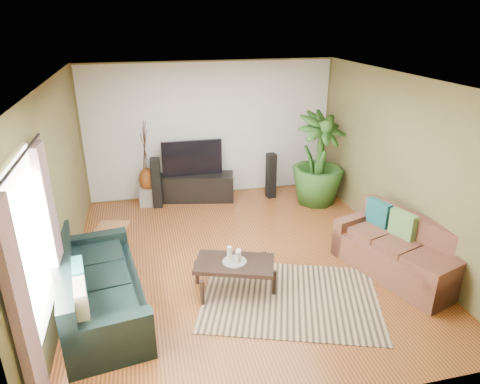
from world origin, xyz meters
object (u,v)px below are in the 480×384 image
object	(u,v)px
tv_stand	(193,187)
vase	(147,179)
potted_plant	(318,159)
speaker_right	(271,176)
sofa_left	(100,282)
side_table	(114,241)
pedestal	(149,196)
television	(192,158)
sofa_right	(398,248)
coffee_table	(235,275)
speaker_left	(156,183)

from	to	relation	value
tv_stand	vase	xyz separation A→B (m)	(-0.89, -0.04, 0.26)
potted_plant	speaker_right	bearing A→B (deg)	150.22
sofa_left	tv_stand	bearing A→B (deg)	-34.41
potted_plant	side_table	size ratio (longest dim) A/B	3.70
pedestal	vase	bearing A→B (deg)	0.00
television	side_table	size ratio (longest dim) A/B	2.43
tv_stand	speaker_right	distance (m)	1.59
sofa_right	coffee_table	world-z (taller)	sofa_right
sofa_left	speaker_right	xyz separation A→B (m)	(3.14, 3.05, 0.04)
speaker_left	pedestal	xyz separation A→B (m)	(-0.16, 0.15, -0.32)
television	potted_plant	xyz separation A→B (m)	(2.37, -0.69, 0.01)
pedestal	potted_plant	bearing A→B (deg)	-11.34
television	speaker_right	xyz separation A→B (m)	(1.56, -0.23, -0.42)
sofa_left	vase	distance (m)	3.32
sofa_right	speaker_left	distance (m)	4.52
sofa_left	speaker_left	bearing A→B (deg)	-24.06
sofa_left	speaker_left	world-z (taller)	speaker_left
coffee_table	potted_plant	bearing A→B (deg)	67.87
sofa_right	tv_stand	distance (m)	4.19
television	tv_stand	bearing A→B (deg)	180.00
sofa_right	pedestal	distance (m)	4.75
side_table	potted_plant	bearing A→B (deg)	17.27
television	potted_plant	bearing A→B (deg)	-16.35
speaker_right	side_table	world-z (taller)	speaker_right
tv_stand	speaker_right	bearing A→B (deg)	3.27
sofa_left	side_table	distance (m)	1.41
sofa_right	tv_stand	world-z (taller)	sofa_right
tv_stand	potted_plant	world-z (taller)	potted_plant
speaker_right	potted_plant	xyz separation A→B (m)	(0.80, -0.46, 0.44)
television	potted_plant	size ratio (longest dim) A/B	0.66
side_table	television	bearing A→B (deg)	51.80
speaker_right	side_table	distance (m)	3.48
sofa_right	speaker_right	bearing A→B (deg)	178.05
coffee_table	tv_stand	world-z (taller)	tv_stand
vase	speaker_left	bearing A→B (deg)	-42.60
tv_stand	speaker_left	size ratio (longest dim) A/B	1.63
sofa_right	potted_plant	bearing A→B (deg)	164.21
sofa_right	speaker_right	world-z (taller)	speaker_right
tv_stand	speaker_left	distance (m)	0.79
tv_stand	television	bearing A→B (deg)	11.78
vase	television	bearing A→B (deg)	2.61
speaker_left	potted_plant	xyz separation A→B (m)	(3.10, -0.50, 0.40)
sofa_right	pedestal	bearing A→B (deg)	-152.99
speaker_right	pedestal	distance (m)	2.48
pedestal	sofa_left	bearing A→B (deg)	-101.95
coffee_table	television	xyz separation A→B (m)	(-0.14, 3.21, 0.67)
speaker_left	potted_plant	distance (m)	3.16
sofa_left	vase	world-z (taller)	sofa_left
pedestal	vase	size ratio (longest dim) A/B	0.78
coffee_table	speaker_right	distance (m)	3.30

